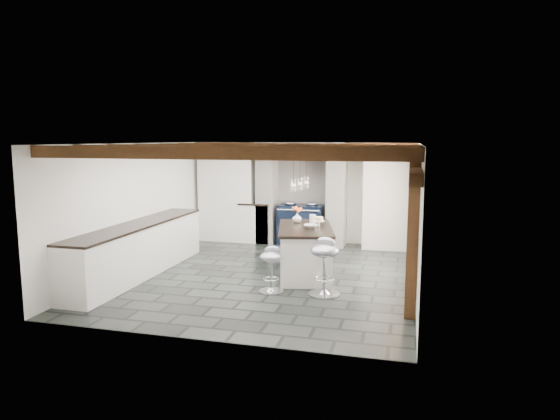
% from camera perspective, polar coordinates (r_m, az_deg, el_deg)
% --- Properties ---
extents(ground, '(6.00, 6.00, 0.00)m').
position_cam_1_polar(ground, '(8.90, -1.28, -7.36)').
color(ground, black).
rests_on(ground, ground).
extents(room_shell, '(6.00, 6.03, 6.00)m').
position_cam_1_polar(room_shell, '(10.19, -2.42, 0.74)').
color(room_shell, white).
rests_on(room_shell, ground).
extents(range_cooker, '(1.00, 0.63, 0.99)m').
position_cam_1_polar(range_cooker, '(11.34, 2.41, -1.58)').
color(range_cooker, black).
rests_on(range_cooker, ground).
extents(kitchen_island, '(1.28, 1.90, 1.15)m').
position_cam_1_polar(kitchen_island, '(8.77, 2.89, -4.64)').
color(kitchen_island, white).
rests_on(kitchen_island, ground).
extents(bar_stool_near, '(0.54, 0.54, 0.89)m').
position_cam_1_polar(bar_stool_near, '(7.64, 5.15, -5.71)').
color(bar_stool_near, silver).
rests_on(bar_stool_near, ground).
extents(bar_stool_far, '(0.43, 0.43, 0.72)m').
position_cam_1_polar(bar_stool_far, '(7.79, -1.03, -6.20)').
color(bar_stool_far, silver).
rests_on(bar_stool_far, ground).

